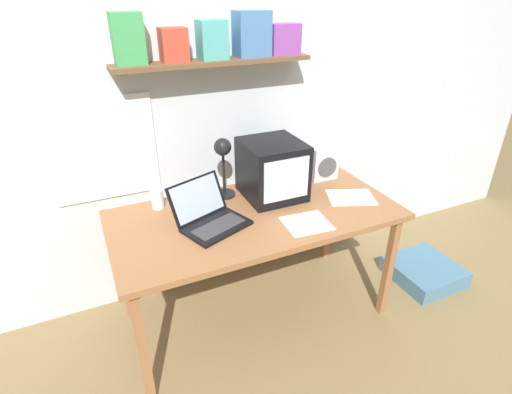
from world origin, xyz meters
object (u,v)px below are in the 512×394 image
object	(u,v)px
crt_monitor	(272,169)
desk_lamp	(223,158)
floor_cushion	(424,271)
open_notebook	(351,197)
juice_glass	(157,200)
corner_desk	(256,222)
laptop	(208,214)
space_heater	(322,162)
loose_paper_near_laptop	(307,223)

from	to	relation	value
crt_monitor	desk_lamp	distance (m)	0.31
floor_cushion	crt_monitor	bearing A→B (deg)	161.76
floor_cushion	open_notebook	bearing A→B (deg)	169.64
open_notebook	crt_monitor	bearing A→B (deg)	150.89
juice_glass	floor_cushion	xyz separation A→B (m)	(1.75, -0.49, -0.75)
juice_glass	open_notebook	world-z (taller)	juice_glass
corner_desk	desk_lamp	world-z (taller)	desk_lamp
laptop	open_notebook	bearing A→B (deg)	-25.86
crt_monitor	space_heater	distance (m)	0.43
laptop	open_notebook	xyz separation A→B (m)	(0.88, -0.08, -0.06)
corner_desk	desk_lamp	bearing A→B (deg)	113.63
open_notebook	space_heater	bearing A→B (deg)	91.00
laptop	desk_lamp	world-z (taller)	desk_lamp
open_notebook	laptop	bearing A→B (deg)	174.91
open_notebook	juice_glass	bearing A→B (deg)	161.48
desk_lamp	open_notebook	world-z (taller)	desk_lamp
corner_desk	juice_glass	xyz separation A→B (m)	(-0.49, 0.29, 0.11)
open_notebook	loose_paper_near_laptop	world-z (taller)	same
space_heater	open_notebook	distance (m)	0.34
space_heater	corner_desk	bearing A→B (deg)	-154.96
corner_desk	space_heater	size ratio (longest dim) A/B	7.33
desk_lamp	open_notebook	size ratio (longest dim) A/B	1.16
corner_desk	desk_lamp	distance (m)	0.41
crt_monitor	space_heater	xyz separation A→B (m)	(0.42, 0.09, -0.06)
crt_monitor	juice_glass	size ratio (longest dim) A/B	3.24
space_heater	laptop	bearing A→B (deg)	-161.91
laptop	loose_paper_near_laptop	bearing A→B (deg)	-46.06
corner_desk	space_heater	distance (m)	0.67
corner_desk	loose_paper_near_laptop	xyz separation A→B (m)	(0.20, -0.22, 0.06)
crt_monitor	floor_cushion	size ratio (longest dim) A/B	0.83
laptop	space_heater	world-z (taller)	laptop
juice_glass	laptop	bearing A→B (deg)	-53.86
loose_paper_near_laptop	laptop	bearing A→B (deg)	154.71
loose_paper_near_laptop	floor_cushion	size ratio (longest dim) A/B	0.59
laptop	juice_glass	bearing A→B (deg)	105.37
juice_glass	open_notebook	size ratio (longest dim) A/B	0.34
juice_glass	floor_cushion	bearing A→B (deg)	-15.54
desk_lamp	space_heater	distance (m)	0.72
juice_glass	loose_paper_near_laptop	xyz separation A→B (m)	(0.69, -0.52, -0.05)
desk_lamp	floor_cushion	distance (m)	1.72
crt_monitor	laptop	xyz separation A→B (m)	(-0.46, -0.16, -0.11)
desk_lamp	space_heater	size ratio (longest dim) A/B	1.75
loose_paper_near_laptop	floor_cushion	distance (m)	1.27
corner_desk	laptop	xyz separation A→B (m)	(-0.28, 0.00, 0.12)
crt_monitor	desk_lamp	world-z (taller)	desk_lamp
corner_desk	open_notebook	size ratio (longest dim) A/B	4.85
desk_lamp	loose_paper_near_laptop	world-z (taller)	desk_lamp
space_heater	open_notebook	bearing A→B (deg)	-86.55
corner_desk	open_notebook	xyz separation A→B (m)	(0.60, -0.08, 0.06)
crt_monitor	floor_cushion	xyz separation A→B (m)	(1.08, -0.35, -0.87)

